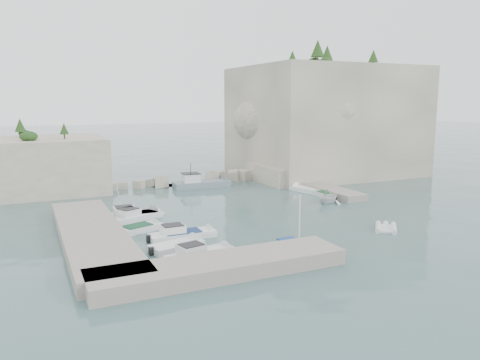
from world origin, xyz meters
name	(u,v)px	position (x,y,z in m)	size (l,w,h in m)	color
ground	(265,218)	(0.00, 0.00, 0.00)	(400.00, 400.00, 0.00)	#436364
cliff_east	(324,121)	(23.00, 23.00, 8.50)	(26.00, 22.00, 17.00)	beige
cliff_terrace	(286,173)	(13.00, 18.00, 1.25)	(8.00, 10.00, 2.50)	beige
outcrop_west	(40,165)	(-20.00, 25.00, 3.50)	(16.00, 14.00, 7.00)	beige
quay_west	(92,235)	(-17.00, -1.00, 0.55)	(5.00, 24.00, 1.10)	#9E9689
quay_south	(221,267)	(-10.00, -12.50, 0.55)	(18.00, 4.00, 1.10)	#9E9689
ledge_east	(320,188)	(13.50, 10.00, 0.40)	(3.00, 16.00, 0.80)	#9E9689
breakwater	(187,179)	(-1.00, 22.00, 0.70)	(28.00, 3.00, 1.40)	beige
motorboat_a	(133,218)	(-12.13, 5.73, 0.00)	(6.37, 1.90, 1.40)	white
motorboat_b	(136,220)	(-12.07, 4.90, 0.00)	(6.16, 2.02, 1.40)	silver
motorboat_c	(138,232)	(-12.86, 0.46, 0.00)	(4.98, 1.81, 0.70)	white
motorboat_d	(183,238)	(-9.78, -3.22, 0.00)	(6.31, 1.88, 1.40)	white
motorboat_e	(177,249)	(-11.18, -6.00, 0.00)	(4.77, 1.95, 0.70)	silver
motorboat_f	(201,259)	(-10.17, -8.91, 0.00)	(6.05, 1.80, 1.40)	silver
rowboat	(299,251)	(-2.41, -10.37, 0.00)	(3.31, 4.64, 0.96)	silver
inflatable_dinghy	(386,230)	(8.14, -8.56, 0.00)	(3.62, 1.76, 0.44)	silver
tender_east_a	(328,203)	(10.06, 3.17, 0.00)	(2.99, 3.47, 1.83)	white
tender_east_b	(325,197)	(11.70, 6.18, 0.00)	(3.94, 1.34, 0.70)	silver
tender_east_c	(308,192)	(11.58, 9.89, 0.00)	(5.57, 1.80, 0.70)	white
tender_east_d	(284,185)	(11.20, 15.43, 0.00)	(1.50, 3.98, 1.54)	silver
work_boat	(202,187)	(0.12, 18.76, 0.00)	(8.51, 2.52, 2.20)	slate
rowboat_mast	(300,219)	(-2.41, -10.37, 2.58)	(0.10, 0.10, 4.20)	white
vegetation	(293,61)	(17.83, 24.40, 17.93)	(53.48, 13.88, 13.40)	#1E4219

